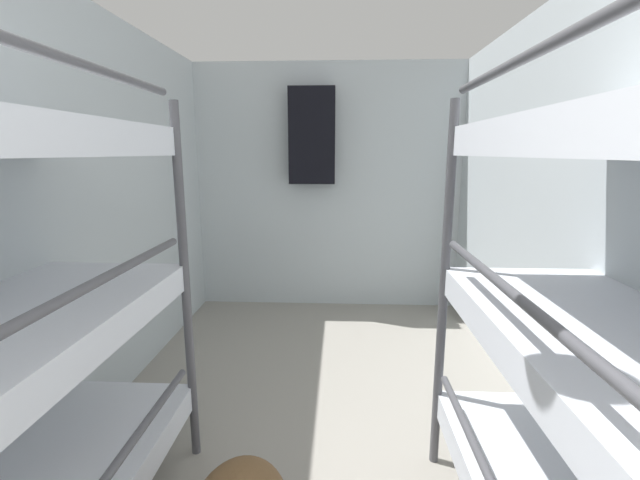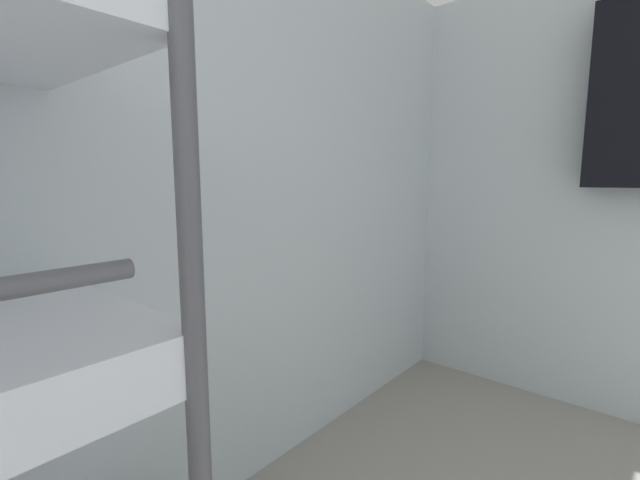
% 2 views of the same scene
% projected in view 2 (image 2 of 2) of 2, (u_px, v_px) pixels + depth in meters
% --- Properties ---
extents(wall_left, '(0.06, 4.74, 2.42)m').
position_uv_depth(wall_left, '(50.00, 215.00, 1.22)').
color(wall_left, silver).
rests_on(wall_left, ground_plane).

